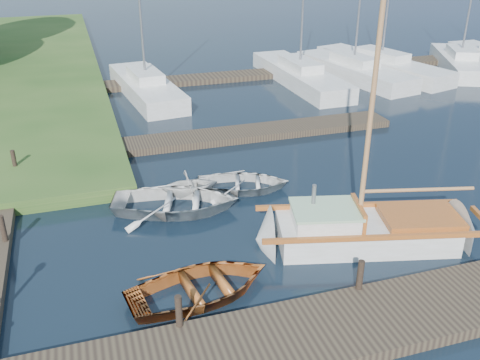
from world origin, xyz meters
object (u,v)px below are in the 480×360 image
object	(u,v)px
sailboat	(370,232)
tender_c	(243,181)
mooring_post_1	(179,311)
marina_boat_6	(460,61)
marina_boat_4	(354,69)
marina_boat_3	(300,74)
marina_boat_5	(381,64)
tender_a	(175,199)
tender_b	(189,182)
marina_boat_0	(146,86)
mooring_post_4	(3,228)
mooring_post_2	(360,275)
dinghy	(201,283)
mooring_post_5	(14,161)

from	to	relation	value
sailboat	tender_c	world-z (taller)	sailboat
mooring_post_1	marina_boat_6	world-z (taller)	marina_boat_6
marina_boat_4	marina_boat_6	distance (m)	7.47
marina_boat_3	marina_boat_5	world-z (taller)	marina_boat_5
sailboat	tender_a	world-z (taller)	sailboat
marina_boat_3	tender_c	bearing A→B (deg)	147.33
sailboat	marina_boat_4	world-z (taller)	marina_boat_4
tender_b	marina_boat_0	distance (m)	12.34
mooring_post_4	tender_b	size ratio (longest dim) A/B	0.41
sailboat	tender_c	xyz separation A→B (m)	(-2.47, 4.41, -0.01)
mooring_post_2	mooring_post_4	bearing A→B (deg)	149.53
dinghy	mooring_post_2	bearing A→B (deg)	-117.66
mooring_post_5	marina_boat_4	xyz separation A→B (m)	(18.58, 8.94, -0.13)
mooring_post_4	tender_a	bearing A→B (deg)	9.22
tender_b	marina_boat_6	distance (m)	23.59
marina_boat_4	tender_c	bearing A→B (deg)	127.25
tender_c	marina_boat_4	distance (m)	16.48
marina_boat_0	marina_boat_6	size ratio (longest dim) A/B	1.02
mooring_post_4	marina_boat_5	world-z (taller)	marina_boat_5
mooring_post_5	dinghy	world-z (taller)	mooring_post_5
mooring_post_1	tender_a	xyz separation A→B (m)	(1.07, 5.82, -0.28)
mooring_post_1	tender_b	world-z (taller)	mooring_post_1
mooring_post_2	mooring_post_4	world-z (taller)	same
marina_boat_5	tender_b	bearing A→B (deg)	115.43
mooring_post_5	sailboat	distance (m)	12.75
mooring_post_1	sailboat	distance (m)	6.49
mooring_post_2	tender_c	world-z (taller)	mooring_post_2
dinghy	marina_boat_6	size ratio (longest dim) A/B	0.38
marina_boat_3	marina_boat_4	xyz separation A→B (m)	(3.55, 0.06, 0.01)
marina_boat_3	marina_boat_4	bearing A→B (deg)	-90.60
mooring_post_2	mooring_post_4	distance (m)	9.86
marina_boat_5	marina_boat_6	size ratio (longest dim) A/B	1.14
mooring_post_1	tender_c	size ratio (longest dim) A/B	0.25
mooring_post_5	marina_boat_5	bearing A→B (deg)	24.82
sailboat	mooring_post_1	bearing A→B (deg)	-146.22
marina_boat_3	marina_boat_6	xyz separation A→B (m)	(11.01, -0.15, -0.00)
dinghy	marina_boat_5	world-z (taller)	marina_boat_5
mooring_post_4	marina_boat_3	bearing A→B (deg)	42.72
mooring_post_1	mooring_post_5	world-z (taller)	same
marina_boat_4	marina_boat_6	size ratio (longest dim) A/B	1.23
mooring_post_5	sailboat	bearing A→B (deg)	-37.63
mooring_post_2	marina_boat_5	bearing A→B (deg)	57.79
mooring_post_1	sailboat	bearing A→B (deg)	20.00
marina_boat_5	tender_a	bearing A→B (deg)	116.17
dinghy	tender_b	world-z (taller)	tender_b
mooring_post_1	tender_c	world-z (taller)	mooring_post_1
mooring_post_2	marina_boat_4	bearing A→B (deg)	61.98
marina_boat_3	mooring_post_1	bearing A→B (deg)	148.18
sailboat	dinghy	size ratio (longest dim) A/B	2.66
mooring_post_5	marina_boat_3	distance (m)	17.46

